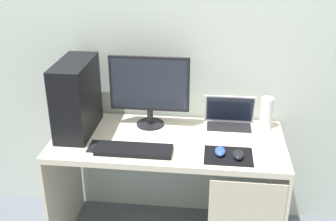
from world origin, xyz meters
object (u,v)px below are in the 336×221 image
monitor (149,89)px  pc_tower (76,97)px  laptop (229,122)px  mouse_right (238,155)px  cell_phone (95,146)px  speaker (266,113)px  mouse_left (220,151)px  keyboard (134,150)px

monitor → pc_tower: bearing=-164.2°
laptop → mouse_right: bearing=-83.2°
pc_tower → monitor: monitor is taller
cell_phone → laptop: bearing=23.2°
speaker → mouse_right: (-0.18, -0.38, -0.08)m
laptop → monitor: bearing=-178.1°
laptop → mouse_left: size_ratio=3.20×
monitor → mouse_left: size_ratio=4.99×
mouse_left → cell_phone: mouse_left is taller
speaker → mouse_left: 0.46m
speaker → mouse_left: speaker is taller
speaker → keyboard: (-0.74, -0.38, -0.09)m
mouse_right → pc_tower: bearing=166.8°
keyboard → cell_phone: size_ratio=3.23×
mouse_left → cell_phone: (-0.69, 0.01, -0.02)m
monitor → speaker: bearing=4.0°
mouse_left → cell_phone: bearing=179.4°
monitor → keyboard: size_ratio=1.14×
laptop → speaker: (0.22, 0.03, 0.06)m
mouse_left → mouse_right: 0.10m
monitor → mouse_left: monitor is taller
speaker → mouse_right: bearing=-114.7°
pc_tower → monitor: bearing=15.8°
monitor → mouse_right: bearing=-32.6°
pc_tower → mouse_right: bearing=-13.2°
pc_tower → mouse_left: 0.89m
speaker → keyboard: size_ratio=0.47×
pc_tower → cell_phone: pc_tower is taller
speaker → keyboard: bearing=-152.9°
monitor → mouse_left: (0.43, -0.31, -0.22)m
monitor → laptop: size_ratio=1.56×
monitor → mouse_left: bearing=-35.9°
mouse_left → mouse_right: same height
keyboard → speaker: bearing=27.1°
mouse_left → mouse_right: size_ratio=1.00×
pc_tower → laptop: 0.92m
pc_tower → keyboard: size_ratio=1.03×
pc_tower → mouse_right: pc_tower is taller
speaker → monitor: bearing=-176.0°
keyboard → mouse_right: size_ratio=4.38×
laptop → mouse_left: 0.33m
speaker → cell_phone: speaker is taller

